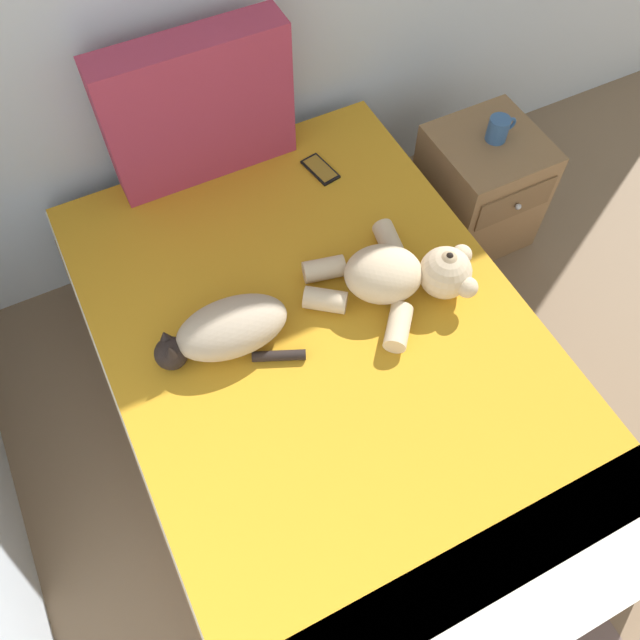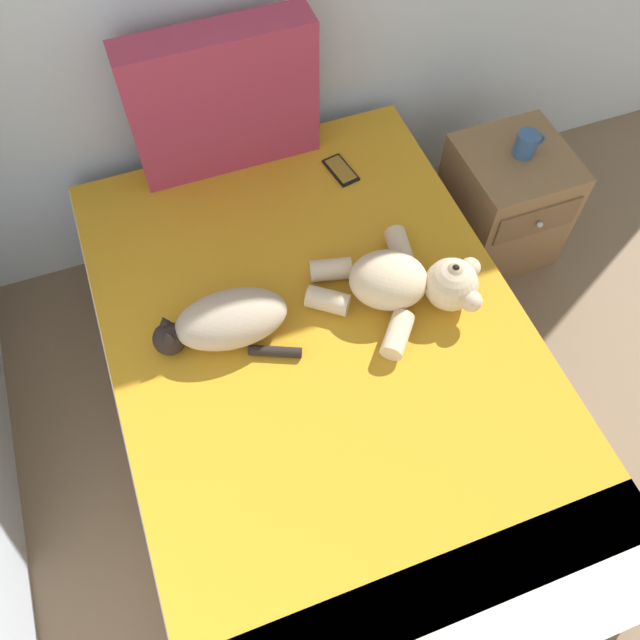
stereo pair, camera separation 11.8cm
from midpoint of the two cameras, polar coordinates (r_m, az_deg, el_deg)
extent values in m
cube|color=olive|center=(2.29, 1.98, -7.04)|extent=(1.31, 1.95, 0.34)
cube|color=white|center=(2.07, 2.19, -4.05)|extent=(1.27, 1.89, 0.17)
cube|color=orange|center=(2.01, 1.67, -1.37)|extent=(1.26, 1.75, 0.02)
cube|color=silver|center=(1.77, 12.99, -24.79)|extent=(1.26, 0.31, 0.02)
cube|color=#A5334C|center=(2.31, -6.94, 18.43)|extent=(0.64, 0.14, 0.51)
ellipsoid|color=tan|center=(1.95, -6.03, 0.01)|extent=(0.35, 0.21, 0.15)
sphere|color=black|center=(1.97, -11.34, -1.70)|extent=(0.10, 0.10, 0.10)
cone|color=black|center=(1.90, -11.48, -1.51)|extent=(0.04, 0.04, 0.04)
cone|color=black|center=(1.93, -11.77, -0.17)|extent=(0.04, 0.04, 0.04)
cylinder|color=black|center=(1.95, -2.22, -2.85)|extent=(0.16, 0.09, 0.03)
ellipsoid|color=black|center=(2.01, -8.73, -0.55)|extent=(0.10, 0.06, 0.04)
ellipsoid|color=beige|center=(2.02, 7.65, 3.39)|extent=(0.30, 0.28, 0.17)
sphere|color=beige|center=(2.05, 13.00, 2.96)|extent=(0.17, 0.17, 0.17)
sphere|color=tan|center=(2.00, 13.31, 3.88)|extent=(0.07, 0.07, 0.07)
sphere|color=black|center=(1.98, 13.47, 4.36)|extent=(0.02, 0.02, 0.02)
sphere|color=beige|center=(2.09, 14.55, 4.35)|extent=(0.07, 0.07, 0.07)
sphere|color=beige|center=(2.02, 14.72, 1.52)|extent=(0.07, 0.07, 0.07)
cylinder|color=beige|center=(2.16, 8.53, 6.12)|extent=(0.09, 0.15, 0.07)
cylinder|color=beige|center=(2.09, 2.56, 4.33)|extent=(0.15, 0.10, 0.07)
cylinder|color=beige|center=(1.98, 8.47, -1.36)|extent=(0.15, 0.16, 0.07)
cylinder|color=beige|center=(2.02, 2.36, 1.62)|extent=(0.15, 0.14, 0.07)
cube|color=black|center=(2.42, 3.26, 12.87)|extent=(0.10, 0.16, 0.01)
cube|color=olive|center=(2.42, 3.26, 12.96)|extent=(0.08, 0.14, 0.00)
cube|color=olive|center=(2.81, 16.92, 9.74)|extent=(0.41, 0.41, 0.50)
cube|color=brown|center=(2.63, 19.70, 8.05)|extent=(0.35, 0.01, 0.14)
sphere|color=#B2B2B7|center=(2.62, 19.88, 7.79)|extent=(0.02, 0.02, 0.02)
cylinder|color=#33598C|center=(2.62, 18.81, 14.28)|extent=(0.08, 0.08, 0.09)
torus|color=#33598C|center=(2.64, 19.81, 14.54)|extent=(0.06, 0.01, 0.06)
camera|label=1|loc=(0.06, -88.29, 2.73)|focal=36.65mm
camera|label=2|loc=(0.06, 91.71, -2.73)|focal=36.65mm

